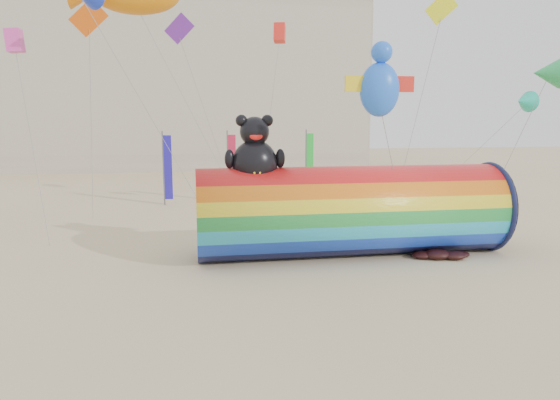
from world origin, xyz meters
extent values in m
plane|color=#CCB58C|center=(0.00, 0.00, 0.00)|extent=(160.00, 160.00, 0.00)
cube|color=#B7AD99|center=(-12.00, 46.00, 10.00)|extent=(60.00, 15.00, 20.00)
cube|color=#28303D|center=(-12.00, 38.44, 10.50)|extent=(59.50, 0.12, 17.00)
cube|color=#B2ADA0|center=(-12.00, 46.00, 20.30)|extent=(60.40, 15.40, 0.60)
cylinder|color=red|center=(3.56, 0.62, 1.98)|extent=(13.55, 3.95, 3.95)
torus|color=#0F1438|center=(10.20, 0.62, 1.98)|extent=(0.27, 4.14, 4.14)
cylinder|color=black|center=(10.36, 0.62, 1.98)|extent=(0.07, 3.91, 3.91)
ellipsoid|color=black|center=(-0.73, 0.62, 4.12)|extent=(1.93, 1.73, 2.03)
ellipsoid|color=#FAFA1A|center=(-0.73, -0.01, 4.01)|extent=(0.99, 0.43, 0.87)
sphere|color=black|center=(-0.73, 0.62, 5.48)|extent=(1.24, 1.24, 1.24)
sphere|color=black|center=(-1.28, 0.62, 5.93)|extent=(0.50, 0.50, 0.50)
sphere|color=black|center=(-0.19, 0.62, 5.93)|extent=(0.50, 0.50, 0.50)
ellipsoid|color=red|center=(-0.73, 0.11, 5.31)|extent=(0.55, 0.20, 0.35)
ellipsoid|color=black|center=(-1.81, 0.50, 4.35)|extent=(0.41, 0.41, 0.81)
ellipsoid|color=black|center=(0.34, 0.50, 4.35)|extent=(0.41, 0.41, 0.81)
imported|color=slate|center=(7.03, 1.15, 0.87)|extent=(0.64, 0.43, 1.74)
ellipsoid|color=#340E09|center=(7.02, -0.79, 0.20)|extent=(1.17, 0.99, 0.41)
ellipsoid|color=#340E09|center=(7.72, -0.99, 0.17)|extent=(0.99, 0.84, 0.34)
ellipsoid|color=#340E09|center=(6.42, -0.64, 0.16)|extent=(0.91, 0.77, 0.32)
ellipsoid|color=#340E09|center=(7.32, -0.39, 0.14)|extent=(0.78, 0.66, 0.27)
ellipsoid|color=#340E09|center=(8.22, -0.69, 0.13)|extent=(0.73, 0.62, 0.25)
cylinder|color=#59595E|center=(-5.40, 15.42, 2.60)|extent=(0.10, 0.10, 5.20)
cube|color=#1F16A5|center=(-5.09, 15.42, 2.65)|extent=(0.56, 0.06, 4.50)
cylinder|color=#59595E|center=(-0.88, 15.91, 2.60)|extent=(0.10, 0.10, 5.20)
cube|color=#BC1A3B|center=(-0.57, 15.91, 2.65)|extent=(0.56, 0.06, 4.50)
cylinder|color=#59595E|center=(5.52, 18.49, 2.60)|extent=(0.10, 0.10, 5.20)
cube|color=green|center=(5.83, 18.49, 2.65)|extent=(0.56, 0.06, 4.50)
ellipsoid|color=blue|center=(3.53, -2.47, 7.06)|extent=(1.48, 1.15, 1.98)
cube|color=#E33FA6|center=(-10.86, 3.97, 9.38)|extent=(0.61, 0.61, 0.98)
cone|color=green|center=(13.10, 1.16, 8.12)|extent=(1.42, 1.42, 1.28)
cube|color=#6824A8|center=(-3.93, 11.46, 11.37)|extent=(1.09, 0.06, 1.52)
cube|color=red|center=(2.24, 11.75, 11.33)|extent=(0.69, 0.69, 1.10)
cone|color=#17BD98|center=(16.76, 7.85, 7.07)|extent=(1.31, 1.31, 1.17)
cube|color=#ECF91A|center=(9.70, 5.20, 11.74)|extent=(1.04, 0.06, 1.45)
cube|color=#DC510B|center=(-8.14, 6.30, 10.88)|extent=(1.10, 0.06, 1.54)
camera|label=1|loc=(-3.24, -20.28, 5.97)|focal=32.00mm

